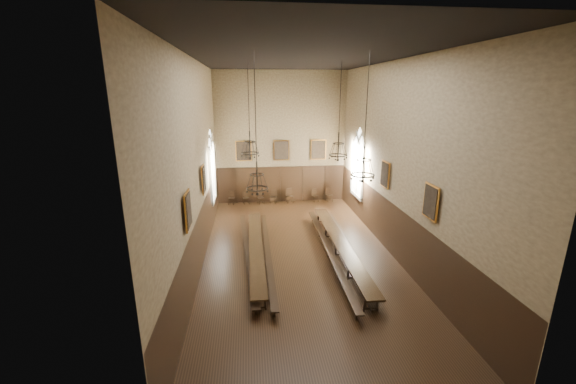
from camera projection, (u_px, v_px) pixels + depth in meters
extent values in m
cube|color=black|center=(299.00, 257.00, 16.90)|extent=(9.00, 18.00, 0.02)
cube|color=black|center=(301.00, 56.00, 14.42)|extent=(9.00, 18.00, 0.02)
cube|color=#918159|center=(281.00, 139.00, 24.27)|extent=(9.00, 0.02, 9.00)
cube|color=#918159|center=(365.00, 254.00, 7.05)|extent=(9.00, 0.02, 9.00)
cube|color=#918159|center=(196.00, 167.00, 15.17)|extent=(0.02, 18.00, 9.00)
cube|color=#918159|center=(397.00, 162.00, 16.14)|extent=(0.02, 18.00, 9.00)
cube|color=black|center=(256.00, 246.00, 16.46)|extent=(0.65, 9.04, 0.06)
cube|color=black|center=(341.00, 243.00, 16.70)|extent=(0.73, 9.79, 0.07)
cube|color=black|center=(247.00, 250.00, 16.67)|extent=(0.90, 9.80, 0.05)
cube|color=black|center=(268.00, 250.00, 16.60)|extent=(0.32, 9.79, 0.05)
cube|color=black|center=(328.00, 248.00, 16.74)|extent=(0.53, 10.54, 0.05)
cube|color=black|center=(348.00, 245.00, 17.17)|extent=(0.59, 9.63, 0.05)
cube|color=black|center=(232.00, 198.00, 24.60)|extent=(0.50, 0.50, 0.05)
cube|color=black|center=(231.00, 194.00, 24.70)|extent=(0.42, 0.14, 0.50)
cube|color=black|center=(246.00, 198.00, 24.67)|extent=(0.48, 0.48, 0.05)
cube|color=black|center=(246.00, 194.00, 24.77)|extent=(0.41, 0.12, 0.48)
cube|color=black|center=(261.00, 198.00, 24.73)|extent=(0.52, 0.52, 0.05)
cube|color=black|center=(261.00, 194.00, 24.83)|extent=(0.40, 0.16, 0.49)
cube|color=black|center=(273.00, 197.00, 24.87)|extent=(0.52, 0.52, 0.05)
cube|color=black|center=(273.00, 193.00, 24.97)|extent=(0.40, 0.17, 0.48)
cube|color=black|center=(290.00, 196.00, 24.95)|extent=(0.52, 0.52, 0.05)
cube|color=black|center=(289.00, 192.00, 25.06)|extent=(0.45, 0.12, 0.53)
cube|color=black|center=(315.00, 196.00, 25.25)|extent=(0.51, 0.51, 0.05)
cube|color=black|center=(315.00, 192.00, 25.34)|extent=(0.39, 0.16, 0.48)
cube|color=black|center=(329.00, 195.00, 25.28)|extent=(0.54, 0.54, 0.05)
cube|color=black|center=(329.00, 191.00, 25.39)|extent=(0.43, 0.17, 0.52)
cylinder|color=black|center=(248.00, 97.00, 16.78)|extent=(0.03, 0.03, 3.24)
torus|color=black|center=(250.00, 153.00, 17.53)|extent=(0.89, 0.89, 0.05)
torus|color=black|center=(250.00, 142.00, 17.37)|extent=(0.57, 0.57, 0.04)
cylinder|color=black|center=(250.00, 144.00, 17.40)|extent=(0.06, 0.06, 1.26)
cylinder|color=black|center=(340.00, 98.00, 17.29)|extent=(0.03, 0.03, 3.36)
torus|color=black|center=(338.00, 155.00, 18.07)|extent=(0.94, 0.94, 0.06)
torus|color=black|center=(338.00, 143.00, 17.90)|extent=(0.60, 0.60, 0.04)
cylinder|color=black|center=(338.00, 146.00, 17.94)|extent=(0.07, 0.07, 1.33)
cylinder|color=black|center=(255.00, 108.00, 12.38)|extent=(0.03, 0.03, 3.86)
torus|color=black|center=(257.00, 188.00, 13.19)|extent=(0.82, 0.82, 0.05)
torus|color=black|center=(257.00, 175.00, 13.04)|extent=(0.52, 0.52, 0.04)
cylinder|color=black|center=(257.00, 177.00, 13.07)|extent=(0.06, 0.06, 1.16)
cylinder|color=black|center=(367.00, 99.00, 12.52)|extent=(0.03, 0.03, 3.30)
torus|color=black|center=(363.00, 175.00, 13.28)|extent=(0.89, 0.89, 0.05)
torus|color=black|center=(364.00, 160.00, 13.12)|extent=(0.57, 0.57, 0.04)
cylinder|color=black|center=(363.00, 163.00, 13.15)|extent=(0.06, 0.06, 1.26)
cube|color=orange|center=(244.00, 151.00, 24.08)|extent=(1.10, 0.12, 1.40)
cube|color=black|center=(244.00, 151.00, 24.08)|extent=(0.98, 0.02, 1.28)
cube|color=orange|center=(281.00, 150.00, 24.36)|extent=(1.10, 0.12, 1.40)
cube|color=black|center=(281.00, 150.00, 24.36)|extent=(0.98, 0.02, 1.28)
cube|color=orange|center=(318.00, 150.00, 24.64)|extent=(1.10, 0.12, 1.40)
cube|color=black|center=(318.00, 150.00, 24.64)|extent=(0.98, 0.02, 1.28)
cube|color=orange|center=(203.00, 179.00, 16.36)|extent=(0.12, 1.00, 1.30)
cube|color=black|center=(203.00, 179.00, 16.36)|extent=(0.02, 0.88, 1.18)
cube|color=orange|center=(188.00, 210.00, 12.06)|extent=(0.12, 1.00, 1.30)
cube|color=black|center=(188.00, 210.00, 12.06)|extent=(0.02, 0.88, 1.18)
cube|color=orange|center=(385.00, 174.00, 17.30)|extent=(0.12, 1.00, 1.30)
cube|color=black|center=(385.00, 174.00, 17.30)|extent=(0.02, 0.88, 1.18)
cube|color=orange|center=(431.00, 202.00, 13.00)|extent=(0.12, 1.00, 1.30)
cube|color=black|center=(431.00, 202.00, 13.00)|extent=(0.02, 0.88, 1.18)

